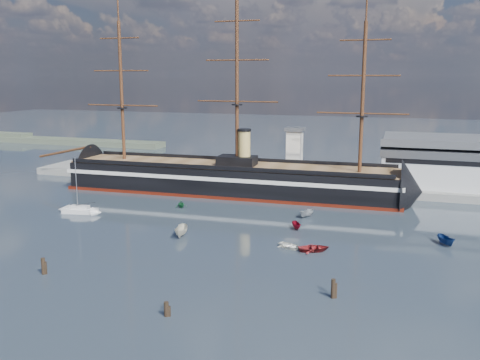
% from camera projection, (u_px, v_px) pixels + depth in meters
% --- Properties ---
extents(ground, '(600.00, 600.00, 0.00)m').
position_uv_depth(ground, '(249.00, 215.00, 121.94)').
color(ground, '#2D3A45').
rests_on(ground, ground).
extents(quay, '(180.00, 18.00, 2.00)m').
position_uv_depth(quay, '(320.00, 187.00, 152.38)').
color(quay, slate).
rests_on(quay, ground).
extents(quay_tower, '(5.00, 5.00, 15.00)m').
position_uv_depth(quay_tower, '(294.00, 153.00, 149.86)').
color(quay_tower, silver).
rests_on(quay_tower, ground).
extents(shoreline, '(120.00, 10.00, 4.00)m').
position_uv_depth(shoreline, '(29.00, 139.00, 253.09)').
color(shoreline, '#3F4C38').
rests_on(shoreline, ground).
extents(warship, '(113.09, 18.61, 53.94)m').
position_uv_depth(warship, '(224.00, 178.00, 143.90)').
color(warship, black).
rests_on(warship, ground).
extents(sailboat, '(8.35, 3.82, 12.88)m').
position_uv_depth(sailboat, '(80.00, 210.00, 123.11)').
color(sailboat, silver).
rests_on(sailboat, ground).
extents(motorboat_a, '(6.86, 3.64, 2.61)m').
position_uv_depth(motorboat_a, '(181.00, 237.00, 105.47)').
color(motorboat_a, beige).
rests_on(motorboat_a, ground).
extents(motorboat_b, '(2.84, 3.80, 1.65)m').
position_uv_depth(motorboat_b, '(314.00, 251.00, 96.80)').
color(motorboat_b, maroon).
rests_on(motorboat_b, ground).
extents(motorboat_c, '(5.60, 4.01, 2.11)m').
position_uv_depth(motorboat_c, '(307.00, 217.00, 119.86)').
color(motorboat_c, gray).
rests_on(motorboat_c, ground).
extents(motorboat_d, '(5.61, 4.95, 1.93)m').
position_uv_depth(motorboat_d, '(181.00, 207.00, 128.77)').
color(motorboat_d, '#155F2F').
rests_on(motorboat_d, ground).
extents(motorboat_e, '(2.40, 3.13, 1.36)m').
position_uv_depth(motorboat_e, '(290.00, 248.00, 98.35)').
color(motorboat_e, white).
rests_on(motorboat_e, ground).
extents(motorboat_f, '(5.91, 4.57, 2.25)m').
position_uv_depth(motorboat_f, '(446.00, 245.00, 100.10)').
color(motorboat_f, navy).
rests_on(motorboat_f, ground).
extents(motorboat_g, '(4.88, 3.54, 1.84)m').
position_uv_depth(motorboat_g, '(296.00, 229.00, 110.41)').
color(motorboat_g, maroon).
rests_on(motorboat_g, ground).
extents(piling_near_left, '(0.64, 0.64, 3.41)m').
position_uv_depth(piling_near_left, '(44.00, 274.00, 85.66)').
color(piling_near_left, black).
rests_on(piling_near_left, ground).
extents(piling_near_mid, '(0.64, 0.64, 2.72)m').
position_uv_depth(piling_near_mid, '(167.00, 316.00, 70.73)').
color(piling_near_mid, black).
rests_on(piling_near_mid, ground).
extents(piling_near_right, '(0.64, 0.64, 3.56)m').
position_uv_depth(piling_near_right, '(333.00, 298.00, 76.49)').
color(piling_near_right, black).
rests_on(piling_near_right, ground).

